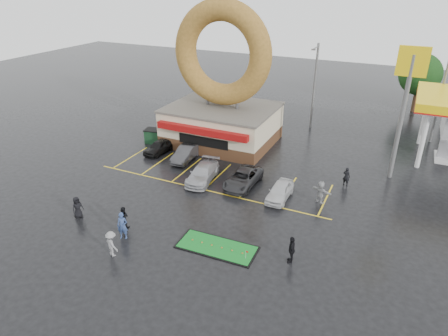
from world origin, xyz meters
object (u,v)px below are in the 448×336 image
at_px(car_dgrey, 186,153).
at_px(dumpster, 155,136).
at_px(streetlight_left, 193,74).
at_px(streetlight_right, 441,96).
at_px(person_cameraman, 292,249).
at_px(streetlight_mid, 314,85).
at_px(shell_sign, 407,90).
at_px(donut_shop, 222,99).
at_px(putting_green, 217,247).
at_px(car_black, 159,147).
at_px(car_white, 280,191).
at_px(person_blue, 122,226).
at_px(car_silver, 203,173).
at_px(car_grey, 243,178).

relative_size(car_dgrey, dumpster, 2.17).
bearing_deg(streetlight_left, car_dgrey, -64.23).
height_order(car_dgrey, dumpster, dumpster).
xyz_separation_m(streetlight_right, person_cameraman, (-7.31, -24.01, -3.92)).
bearing_deg(streetlight_mid, streetlight_left, -175.91).
bearing_deg(streetlight_right, person_cameraman, -106.93).
xyz_separation_m(shell_sign, streetlight_right, (3.00, 9.92, -2.60)).
xyz_separation_m(donut_shop, dumpster, (-6.01, -2.99, -3.81)).
height_order(streetlight_right, dumpster, streetlight_right).
relative_size(streetlight_mid, car_dgrey, 2.30).
distance_m(donut_shop, putting_green, 17.87).
bearing_deg(putting_green, person_cameraman, 8.69).
relative_size(car_black, car_white, 1.00).
relative_size(donut_shop, streetlight_left, 1.50).
height_order(car_white, putting_green, car_white).
bearing_deg(dumpster, person_cameraman, -45.80).
distance_m(streetlight_left, person_blue, 26.01).
bearing_deg(car_silver, car_grey, 3.05).
xyz_separation_m(streetlight_left, person_cameraman, (18.69, -22.01, -3.92)).
xyz_separation_m(donut_shop, car_black, (-4.16, -4.97, -3.85)).
height_order(streetlight_right, car_silver, streetlight_right).
distance_m(car_white, putting_green, 7.64).
relative_size(shell_sign, streetlight_mid, 1.18).
bearing_deg(streetlight_right, person_blue, -123.88).
xyz_separation_m(person_cameraman, dumpster, (-17.70, 12.07, -0.21)).
bearing_deg(car_grey, car_silver, -168.26).
height_order(streetlight_mid, putting_green, streetlight_mid).
bearing_deg(donut_shop, streetlight_mid, 48.62).
distance_m(streetlight_right, car_silver, 24.38).
bearing_deg(streetlight_left, donut_shop, -44.78).
xyz_separation_m(dumpster, putting_green, (13.18, -12.76, -0.61)).
bearing_deg(dumpster, donut_shop, 14.98).
relative_size(car_dgrey, putting_green, 0.77).
xyz_separation_m(streetlight_left, dumpster, (0.99, -9.94, -4.13)).
bearing_deg(donut_shop, car_dgrey, -101.59).
xyz_separation_m(shell_sign, car_grey, (-10.52, -6.62, -6.76)).
xyz_separation_m(shell_sign, streetlight_mid, (-9.00, 8.92, -2.60)).
bearing_deg(streetlight_right, car_silver, -134.46).
relative_size(car_black, person_cameraman, 2.08).
distance_m(donut_shop, car_dgrey, 6.62).
bearing_deg(putting_green, streetlight_left, 121.98).
bearing_deg(shell_sign, car_dgrey, -165.78).
bearing_deg(car_dgrey, car_black, 169.66).
distance_m(shell_sign, person_blue, 22.95).
xyz_separation_m(person_blue, dumpster, (-7.33, 14.40, -0.27)).
distance_m(streetlight_mid, putting_green, 24.17).
height_order(shell_sign, dumpster, shell_sign).
height_order(shell_sign, streetlight_mid, shell_sign).
xyz_separation_m(person_blue, person_cameraman, (10.37, 2.32, -0.06)).
relative_size(streetlight_mid, putting_green, 1.78).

